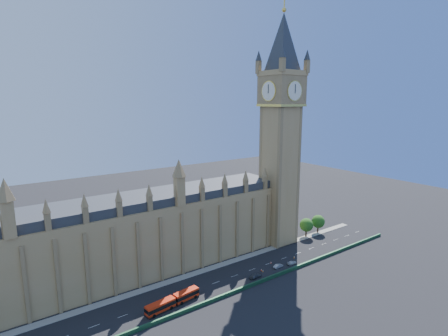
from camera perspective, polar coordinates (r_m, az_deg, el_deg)
ground at (r=125.74m, az=0.24°, el=-17.68°), size 400.00×400.00×0.00m
palace_westminster at (r=127.13m, az=-15.15°, el=-10.86°), size 120.00×20.00×28.00m
elizabeth_tower at (r=145.95m, az=9.29°, el=8.54°), size 20.59×20.59×105.00m
bridge_parapet at (r=119.19m, az=2.91°, el=-19.09°), size 160.00×0.60×1.20m
kerb_north at (r=132.65m, az=-2.26°, el=-16.05°), size 160.00×3.00×0.16m
tree_east_near at (r=162.94m, az=13.34°, el=-8.98°), size 6.00×6.00×8.50m
tree_east_far at (r=168.77m, az=15.15°, el=-8.37°), size 6.00×6.00×8.50m
red_bus at (r=112.14m, az=-8.34°, el=-20.69°), size 18.02×4.67×3.03m
car_grey at (r=126.57m, az=5.16°, el=-17.13°), size 4.63×2.09×1.54m
car_silver at (r=134.43m, az=8.84°, el=-15.52°), size 4.11×1.70×1.32m
car_white at (r=137.82m, az=11.03°, el=-14.94°), size 4.02×1.66×1.16m
cone_a at (r=131.51m, az=6.12°, el=-16.23°), size 0.55×0.55×0.69m
cone_b at (r=130.95m, az=6.38°, el=-16.36°), size 0.55×0.55×0.69m
cone_c at (r=137.24m, az=7.69°, el=-15.06°), size 0.48×0.48×0.68m
cone_d at (r=142.78m, az=11.39°, el=-14.09°), size 0.65×0.65×0.80m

